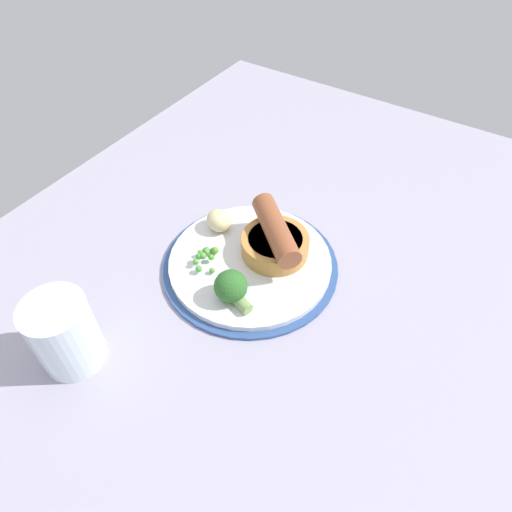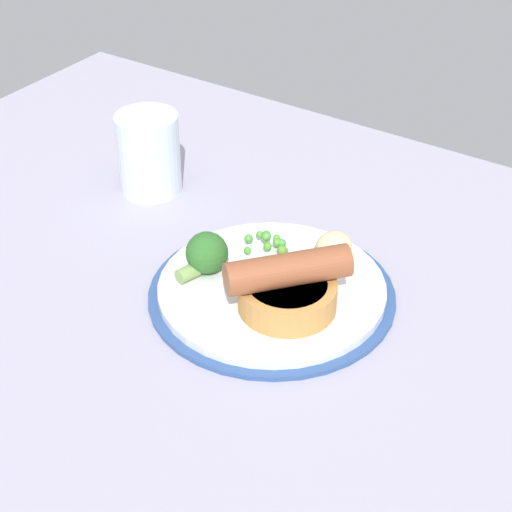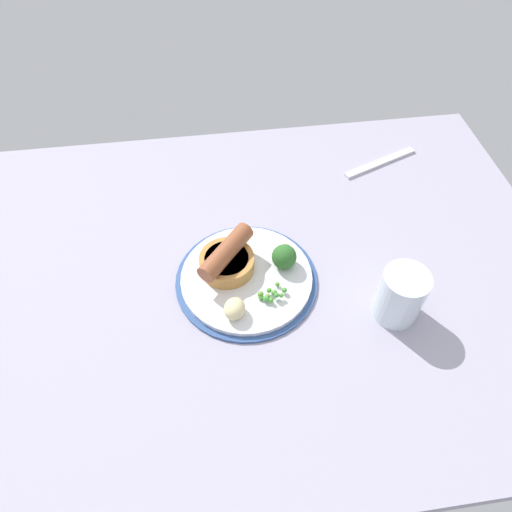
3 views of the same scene
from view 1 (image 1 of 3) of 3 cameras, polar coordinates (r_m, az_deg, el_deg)
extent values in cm
cube|color=#9E99AD|center=(63.14, 0.00, -3.98)|extent=(110.00, 80.00, 3.00)
cylinder|color=#2D4C84|center=(63.50, -0.73, -1.14)|extent=(24.33, 24.33, 0.50)
cylinder|color=silver|center=(63.17, -0.74, -0.87)|extent=(22.39, 22.39, 1.40)
cylinder|color=#BC8442|center=(62.59, 2.56, 1.30)|extent=(9.32, 9.32, 2.77)
cylinder|color=#33190C|center=(61.71, 2.60, 2.09)|extent=(7.46, 7.46, 0.30)
cylinder|color=brown|center=(60.50, 2.65, 3.25)|extent=(10.03, 10.94, 3.16)
sphere|color=green|center=(62.79, -6.99, 0.45)|extent=(0.75, 0.75, 0.75)
sphere|color=green|center=(61.93, -5.61, -0.15)|extent=(0.85, 0.85, 0.85)
sphere|color=#489840|center=(61.79, -7.13, -0.03)|extent=(0.92, 0.92, 0.92)
sphere|color=#4D9533|center=(60.85, -5.52, -1.82)|extent=(0.75, 0.75, 0.75)
sphere|color=#459843|center=(63.10, -6.20, 0.74)|extent=(0.94, 0.94, 0.94)
sphere|color=green|center=(63.09, -6.42, 0.66)|extent=(0.78, 0.78, 0.78)
sphere|color=#599437|center=(62.68, -6.20, 0.49)|extent=(0.85, 0.85, 0.85)
sphere|color=#4E9A33|center=(61.58, -7.57, -0.68)|extent=(0.76, 0.76, 0.76)
sphere|color=green|center=(62.94, -6.26, 0.61)|extent=(0.83, 0.83, 0.83)
sphere|color=#57942D|center=(62.83, -5.35, 0.50)|extent=(0.99, 0.99, 0.99)
sphere|color=#519B3C|center=(61.64, -6.67, 0.04)|extent=(0.97, 0.97, 0.97)
sphere|color=#4B993E|center=(60.89, -7.17, -1.59)|extent=(0.91, 0.91, 0.91)
sphere|color=#4C9E38|center=(63.46, -5.42, 0.66)|extent=(0.88, 0.88, 0.88)
sphere|color=#2D6628|center=(56.93, -3.18, -3.79)|extent=(4.25, 4.25, 4.25)
cylinder|color=#7A9E56|center=(56.84, -1.64, -6.10)|extent=(2.07, 2.55, 1.49)
ellipsoid|color=beige|center=(66.21, -4.68, 4.43)|extent=(4.57, 4.86, 2.98)
cylinder|color=silver|center=(55.54, -22.83, -8.94)|extent=(7.26, 7.26, 9.47)
camera|label=2|loc=(0.78, 69.13, 25.40)|focal=60.00mm
camera|label=3|loc=(0.81, -45.22, 50.58)|focal=32.00mm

